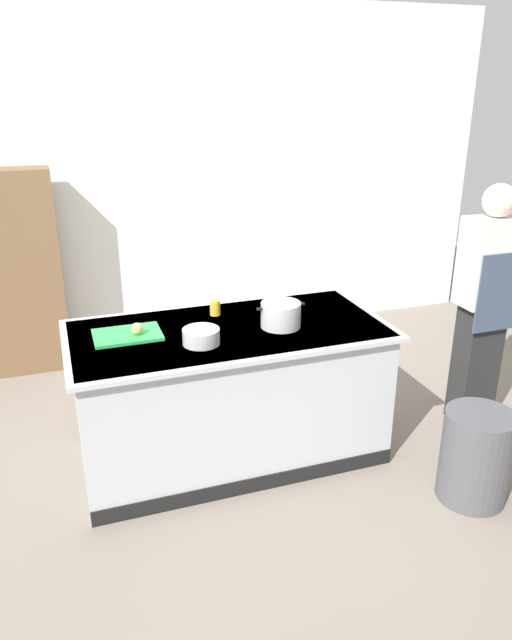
{
  "coord_description": "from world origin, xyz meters",
  "views": [
    {
      "loc": [
        -0.96,
        -3.3,
        2.32
      ],
      "look_at": [
        0.25,
        0.2,
        0.85
      ],
      "focal_mm": 33.72,
      "sensor_mm": 36.0,
      "label": 1
    }
  ],
  "objects_px": {
    "mixing_bowl": "(201,336)",
    "juice_cup": "(215,308)",
    "trash_bin": "(475,456)",
    "onion": "(137,329)",
    "person_chef": "(485,302)",
    "stock_pot": "(281,315)"
  },
  "relations": [
    {
      "from": "mixing_bowl",
      "to": "juice_cup",
      "type": "height_order",
      "value": "juice_cup"
    },
    {
      "from": "trash_bin",
      "to": "onion",
      "type": "bearing_deg",
      "value": 151.73
    },
    {
      "from": "mixing_bowl",
      "to": "person_chef",
      "type": "distance_m",
      "value": 2.01
    },
    {
      "from": "stock_pot",
      "to": "mixing_bowl",
      "type": "distance_m",
      "value": 0.54
    },
    {
      "from": "stock_pot",
      "to": "trash_bin",
      "type": "bearing_deg",
      "value": -42.74
    },
    {
      "from": "trash_bin",
      "to": "person_chef",
      "type": "height_order",
      "value": "person_chef"
    },
    {
      "from": "onion",
      "to": "juice_cup",
      "type": "distance_m",
      "value": 0.58
    },
    {
      "from": "onion",
      "to": "stock_pot",
      "type": "xyz_separation_m",
      "value": [
        0.87,
        -0.12,
        0.02
      ]
    },
    {
      "from": "mixing_bowl",
      "to": "juice_cup",
      "type": "xyz_separation_m",
      "value": [
        0.2,
        0.43,
        0.0
      ]
    },
    {
      "from": "onion",
      "to": "juice_cup",
      "type": "height_order",
      "value": "juice_cup"
    },
    {
      "from": "stock_pot",
      "to": "juice_cup",
      "type": "height_order",
      "value": "stock_pot"
    },
    {
      "from": "stock_pot",
      "to": "trash_bin",
      "type": "relative_size",
      "value": 0.56
    },
    {
      "from": "mixing_bowl",
      "to": "trash_bin",
      "type": "distance_m",
      "value": 1.75
    },
    {
      "from": "juice_cup",
      "to": "person_chef",
      "type": "height_order",
      "value": "person_chef"
    },
    {
      "from": "person_chef",
      "to": "onion",
      "type": "bearing_deg",
      "value": 82.16
    },
    {
      "from": "trash_bin",
      "to": "mixing_bowl",
      "type": "bearing_deg",
      "value": 152.73
    },
    {
      "from": "stock_pot",
      "to": "person_chef",
      "type": "bearing_deg",
      "value": -2.88
    },
    {
      "from": "juice_cup",
      "to": "person_chef",
      "type": "distance_m",
      "value": 1.86
    },
    {
      "from": "mixing_bowl",
      "to": "trash_bin",
      "type": "xyz_separation_m",
      "value": [
        1.44,
        -0.74,
        -0.66
      ]
    },
    {
      "from": "onion",
      "to": "juice_cup",
      "type": "relative_size",
      "value": 0.73
    },
    {
      "from": "mixing_bowl",
      "to": "person_chef",
      "type": "relative_size",
      "value": 0.13
    },
    {
      "from": "stock_pot",
      "to": "person_chef",
      "type": "distance_m",
      "value": 1.48
    }
  ]
}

